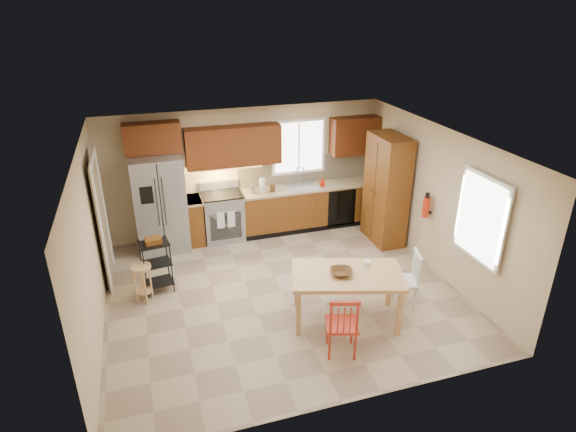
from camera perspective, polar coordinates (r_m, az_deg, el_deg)
The scene contains 33 objects.
floor at distance 7.94m, azimuth -0.71°, elevation -8.93°, with size 5.50×5.50×0.00m, color tan.
ceiling at distance 6.89m, azimuth -0.82°, elevation 8.70°, with size 5.50×5.00×0.02m, color silver.
wall_back at distance 9.58m, azimuth -5.08°, elevation 5.36°, with size 5.50×0.02×2.50m, color #CCB793.
wall_front at distance 5.31m, azimuth 7.19°, elevation -11.80°, with size 5.50×0.02×2.50m, color #CCB793.
wall_left at distance 7.13m, azimuth -22.47°, elevation -3.51°, with size 0.02×5.00×2.50m, color #CCB793.
wall_right at distance 8.46m, azimuth 17.38°, elevation 1.66°, with size 0.02×5.00×2.50m, color #CCB793.
refrigerator at distance 9.16m, azimuth -14.90°, elevation 1.41°, with size 0.92×0.75×1.82m, color gray.
range_stove at distance 9.49m, azimuth -7.72°, elevation -0.10°, with size 0.76×0.63×0.92m, color gray.
base_cabinet_narrow at distance 9.44m, azimuth -11.01°, elevation -0.54°, with size 0.30×0.60×0.90m, color brown.
base_cabinet_run at distance 9.93m, azimuth 2.75°, elevation 1.20°, with size 2.92×0.60×0.90m, color brown.
dishwasher at distance 9.88m, azimuth 6.38°, elevation 0.94°, with size 0.60×0.02×0.78m, color black.
backsplash at distance 9.92m, azimuth 2.27°, elevation 5.67°, with size 2.92×0.03×0.55m, color beige.
upper_over_fridge at distance 8.97m, azimuth -15.80°, elevation 8.90°, with size 1.00×0.35×0.55m, color #55250E.
upper_left_block at distance 9.19m, azimuth -6.50°, elevation 8.24°, with size 1.80×0.35×0.75m, color #55250E.
upper_right_block at distance 9.95m, azimuth 7.94°, elevation 9.42°, with size 1.00×0.35×0.75m, color #55250E.
window_back at distance 9.72m, azimuth 1.26°, elevation 8.21°, with size 1.12×0.04×1.12m, color white.
sink at distance 9.72m, azimuth 1.74°, elevation 3.29°, with size 0.62×0.46×0.16m, color gray.
undercab_glow at distance 9.24m, azimuth -8.19°, elevation 5.66°, with size 1.60×0.30×0.01m, color #FFBF66.
soap_bottle at distance 9.71m, azimuth 4.07°, elevation 4.07°, with size 0.09×0.09×0.19m, color red.
paper_towel at distance 9.38m, azimuth -3.07°, elevation 3.64°, with size 0.12×0.12×0.28m, color silver.
canister_steel at distance 9.36m, azimuth -4.25°, elevation 3.22°, with size 0.11×0.11×0.18m, color gray.
canister_wood at distance 9.43m, azimuth -1.83°, elevation 3.32°, with size 0.10×0.10×0.14m, color #503115.
pantry at distance 9.31m, azimuth 11.56°, elevation 3.07°, with size 0.50×0.95×2.10m, color brown.
fire_extinguisher at distance 8.57m, azimuth 16.04°, elevation 1.03°, with size 0.12×0.12×0.36m, color red.
window_right at distance 7.52m, azimuth 21.90°, elevation -0.28°, with size 0.04×1.02×1.32m, color white.
doorway at distance 8.38m, azimuth -21.22°, elevation -0.64°, with size 0.04×0.95×2.10m, color #8C7A59.
dining_table at distance 7.18m, azimuth 6.89°, elevation -9.51°, with size 1.57×0.89×0.77m, color tan, non-canonical shape.
chair_red at distance 6.53m, azimuth 6.39°, elevation -12.51°, with size 0.43×0.43×0.92m, color #AE2B1A, non-canonical shape.
chair_white at distance 7.56m, azimuth 13.42°, elevation -7.42°, with size 0.43×0.43×0.92m, color silver, non-canonical shape.
table_bowl at distance 6.93m, azimuth 6.31°, elevation -6.96°, with size 0.32×0.32×0.08m, color #503115.
table_jar at distance 7.16m, azimuth 9.28°, elevation -5.76°, with size 0.12×0.12×0.14m, color silver.
bar_stool at distance 7.89m, azimuth -16.79°, elevation -7.67°, with size 0.31×0.31×0.63m, color tan, non-canonical shape.
utility_cart at distance 8.03m, azimuth -15.30°, elevation -5.73°, with size 0.45×0.35×0.90m, color black, non-canonical shape.
Camera 1 is at (-1.89, -6.35, 4.38)m, focal length 30.00 mm.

